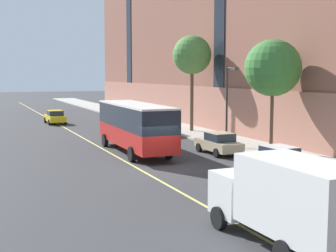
# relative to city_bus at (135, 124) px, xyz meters

# --- Properties ---
(ground_plane) EXTENTS (260.00, 260.00, 0.00)m
(ground_plane) POSITION_rel_city_bus_xyz_m (-0.29, -5.62, -2.06)
(ground_plane) COLOR #38383A
(sidewalk) EXTENTS (4.76, 160.00, 0.15)m
(sidewalk) POSITION_rel_city_bus_xyz_m (9.05, -2.62, -1.99)
(sidewalk) COLOR #ADA89E
(sidewalk) RESTS_ON ground
(city_bus) EXTENTS (3.00, 10.87, 3.55)m
(city_bus) POSITION_rel_city_bus_xyz_m (0.00, 0.00, 0.00)
(city_bus) COLOR red
(city_bus) RESTS_ON ground
(parked_car_green_0) EXTENTS (2.13, 4.78, 1.56)m
(parked_car_green_0) POSITION_rel_city_bus_xyz_m (5.38, 19.65, -1.28)
(parked_car_green_0) COLOR #23603D
(parked_car_green_0) RESTS_ON ground
(parked_car_white_2) EXTENTS (2.02, 4.33, 1.56)m
(parked_car_white_2) POSITION_rel_city_bus_xyz_m (5.36, -9.67, -1.28)
(parked_car_white_2) COLOR silver
(parked_car_white_2) RESTS_ON ground
(parked_car_champagne_3) EXTENTS (1.96, 4.25, 1.56)m
(parked_car_champagne_3) POSITION_rel_city_bus_xyz_m (5.32, -2.79, -1.28)
(parked_car_champagne_3) COLOR #BCAD89
(parked_car_champagne_3) RESTS_ON ground
(parked_car_white_4) EXTENTS (1.98, 4.31, 1.56)m
(parked_car_white_4) POSITION_rel_city_bus_xyz_m (5.48, 8.48, -1.28)
(parked_car_white_4) COLOR silver
(parked_car_white_4) RESTS_ON ground
(box_truck) EXTENTS (2.44, 6.50, 3.00)m
(box_truck) POSITION_rel_city_bus_xyz_m (-1.54, -19.67, -0.37)
(box_truck) COLOR silver
(box_truck) RESTS_ON ground
(taxi_cab) EXTENTS (2.02, 4.56, 1.56)m
(taxi_cab) POSITION_rel_city_bus_xyz_m (-1.95, 22.54, -1.28)
(taxi_cab) COLOR yellow
(taxi_cab) RESTS_ON ground
(street_tree_mid_block) EXTENTS (4.05, 4.05, 7.99)m
(street_tree_mid_block) POSITION_rel_city_bus_xyz_m (9.08, -3.81, 4.03)
(street_tree_mid_block) COLOR brown
(street_tree_mid_block) RESTS_ON sidewalk
(street_tree_far_uptown) EXTENTS (3.75, 3.75, 9.25)m
(street_tree_far_uptown) POSITION_rel_city_bus_xyz_m (9.08, 9.36, 5.41)
(street_tree_far_uptown) COLOR brown
(street_tree_far_uptown) RESTS_ON sidewalk
(street_lamp) EXTENTS (0.36, 1.48, 6.08)m
(street_lamp) POSITION_rel_city_bus_xyz_m (7.27, -0.77, 1.87)
(street_lamp) COLOR #2D2D30
(street_lamp) RESTS_ON sidewalk
(fire_hydrant) EXTENTS (0.42, 0.24, 0.72)m
(fire_hydrant) POSITION_rel_city_bus_xyz_m (7.17, 13.85, -1.57)
(fire_hydrant) COLOR red
(fire_hydrant) RESTS_ON sidewalk
(lane_centerline) EXTENTS (0.16, 140.00, 0.01)m
(lane_centerline) POSITION_rel_city_bus_xyz_m (-1.70, -2.62, -2.06)
(lane_centerline) COLOR #E0D66B
(lane_centerline) RESTS_ON ground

